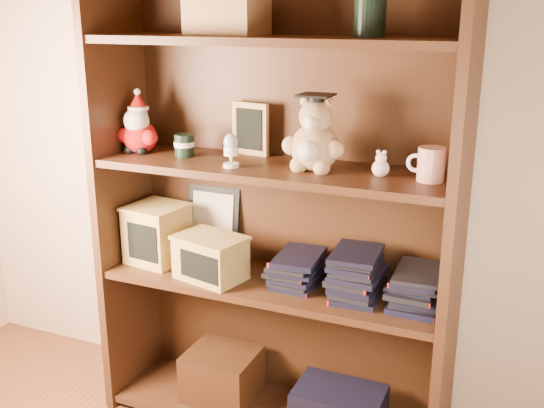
{
  "coord_description": "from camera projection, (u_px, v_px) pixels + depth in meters",
  "views": [
    {
      "loc": [
        0.74,
        -0.51,
        1.42
      ],
      "look_at": [
        -0.05,
        1.3,
        0.82
      ],
      "focal_mm": 42.0,
      "sensor_mm": 36.0,
      "label": 1
    }
  ],
  "objects": [
    {
      "name": "pencils_box",
      "position": [
        210.0,
        257.0,
        2.14
      ],
      "size": [
        0.26,
        0.21,
        0.15
      ],
      "color": "tan",
      "rests_on": "shelf_lower"
    },
    {
      "name": "teacher_mug",
      "position": [
        430.0,
        164.0,
        1.83
      ],
      "size": [
        0.11,
        0.08,
        0.1
      ],
      "color": "silver",
      "rests_on": "shelf_upper"
    },
    {
      "name": "grad_teddy_bear",
      "position": [
        314.0,
        141.0,
        1.94
      ],
      "size": [
        0.2,
        0.17,
        0.24
      ],
      "color": "tan",
      "rests_on": "shelf_upper"
    },
    {
      "name": "certificate_frame",
      "position": [
        213.0,
        221.0,
        2.34
      ],
      "size": [
        0.21,
        0.05,
        0.26
      ],
      "color": "black",
      "rests_on": "shelf_lower"
    },
    {
      "name": "chalkboard_plaque",
      "position": [
        250.0,
        130.0,
        2.16
      ],
      "size": [
        0.14,
        0.09,
        0.18
      ],
      "color": "#9E7547",
      "rests_on": "shelf_upper"
    },
    {
      "name": "teachers_tin",
      "position": [
        184.0,
        145.0,
        2.14
      ],
      "size": [
        0.07,
        0.07,
        0.08
      ],
      "color": "black",
      "rests_on": "shelf_upper"
    },
    {
      "name": "book_stack_mid",
      "position": [
        356.0,
        274.0,
        2.01
      ],
      "size": [
        0.14,
        0.2,
        0.14
      ],
      "color": "black",
      "rests_on": "shelf_lower"
    },
    {
      "name": "bookcase",
      "position": [
        277.0,
        212.0,
        2.13
      ],
      "size": [
        1.2,
        0.35,
        1.6
      ],
      "color": "#402312",
      "rests_on": "ground"
    },
    {
      "name": "book_stack_right",
      "position": [
        418.0,
        287.0,
        1.94
      ],
      "size": [
        0.14,
        0.2,
        0.13
      ],
      "color": "black",
      "rests_on": "shelf_lower"
    },
    {
      "name": "santa_plush",
      "position": [
        138.0,
        129.0,
        2.19
      ],
      "size": [
        0.16,
        0.12,
        0.23
      ],
      "color": "#A50F0F",
      "rests_on": "shelf_upper"
    },
    {
      "name": "egg_cup",
      "position": [
        231.0,
        149.0,
        1.99
      ],
      "size": [
        0.05,
        0.05,
        0.11
      ],
      "color": "white",
      "rests_on": "shelf_upper"
    },
    {
      "name": "pink_figurine",
      "position": [
        381.0,
        166.0,
        1.89
      ],
      "size": [
        0.05,
        0.05,
        0.08
      ],
      "color": "beige",
      "rests_on": "shelf_upper"
    },
    {
      "name": "shelf_lower",
      "position": [
        272.0,
        284.0,
        2.15
      ],
      "size": [
        1.14,
        0.33,
        0.02
      ],
      "color": "#402312",
      "rests_on": "ground"
    },
    {
      "name": "shelf_upper",
      "position": [
        272.0,
        169.0,
        2.03
      ],
      "size": [
        1.14,
        0.33,
        0.02
      ],
      "color": "#402312",
      "rests_on": "ground"
    },
    {
      "name": "book_stack_left",
      "position": [
        296.0,
        269.0,
        2.1
      ],
      "size": [
        0.14,
        0.2,
        0.11
      ],
      "color": "black",
      "rests_on": "shelf_lower"
    },
    {
      "name": "treats_box",
      "position": [
        157.0,
        233.0,
        2.29
      ],
      "size": [
        0.22,
        0.22,
        0.21
      ],
      "color": "tan",
      "rests_on": "shelf_lower"
    }
  ]
}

